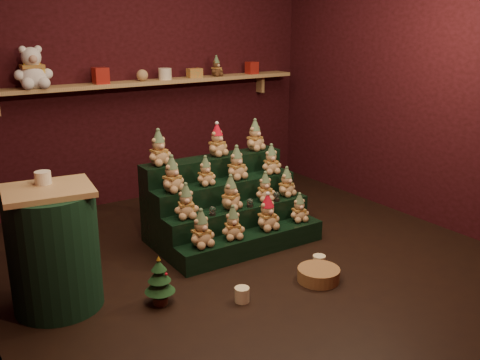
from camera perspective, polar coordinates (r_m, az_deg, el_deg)
ground at (r=4.58m, az=0.63°, el=-8.34°), size 4.00×4.00×0.00m
back_wall at (r=5.98m, az=-10.50°, el=11.33°), size 4.00×0.10×2.80m
right_wall at (r=5.58m, az=18.80°, el=10.33°), size 0.10×4.00×2.80m
back_shelf at (r=5.83m, az=-9.76°, el=10.18°), size 3.60×0.26×0.24m
riser_tier_front at (r=4.64m, az=1.31°, el=-6.77°), size 1.40×0.22×0.18m
riser_tier_midfront at (r=4.78m, az=-0.17°, el=-4.89°), size 1.40×0.22×0.36m
riser_tier_midback at (r=4.92m, az=-1.57°, el=-3.12°), size 1.40×0.22×0.54m
riser_tier_back at (r=5.07m, az=-2.88°, el=-1.44°), size 1.40×0.22×0.72m
teddy_0 at (r=4.32m, az=-4.16°, el=-5.18°), size 0.24×0.22×0.31m
teddy_1 at (r=4.46m, az=-0.77°, el=-4.57°), size 0.24×0.22×0.28m
teddy_2 at (r=4.65m, az=2.94°, el=-3.45°), size 0.23×0.21×0.31m
teddy_3 at (r=4.87m, az=6.33°, el=-2.94°), size 0.21×0.19×0.26m
teddy_4 at (r=4.43m, az=-5.78°, el=-2.26°), size 0.25×0.24×0.29m
teddy_5 at (r=4.61m, az=-1.01°, el=-1.37°), size 0.28×0.27×0.30m
teddy_6 at (r=4.83m, az=2.70°, el=-0.72°), size 0.22×0.21×0.26m
teddy_7 at (r=4.98m, az=4.98°, el=-0.19°), size 0.23×0.21×0.27m
teddy_8 at (r=4.54m, az=-7.27°, el=0.62°), size 0.27×0.26×0.30m
teddy_9 at (r=4.69m, az=-3.71°, el=0.96°), size 0.19×0.17×0.25m
teddy_10 at (r=4.86m, az=-0.37°, el=1.85°), size 0.24×0.22×0.30m
teddy_11 at (r=5.05m, az=3.34°, el=2.23°), size 0.22×0.21×0.27m
teddy_12 at (r=4.70m, az=-8.67°, el=3.43°), size 0.24×0.23×0.31m
teddy_13 at (r=4.97m, az=-2.46°, el=4.27°), size 0.25×0.24×0.29m
teddy_14 at (r=5.18m, az=1.60°, el=4.80°), size 0.26×0.24×0.29m
snow_globe_a at (r=4.50m, az=-2.95°, el=-3.29°), size 0.06×0.06×0.08m
snow_globe_b at (r=4.69m, az=1.08°, el=-2.42°), size 0.06×0.06×0.08m
snow_globe_c at (r=4.85m, az=3.89°, el=-1.74°), size 0.07×0.07×0.09m
side_table at (r=3.91m, az=-19.21°, el=-6.97°), size 0.63×0.61×0.88m
table_ornament at (r=3.84m, az=-20.28°, el=0.23°), size 0.11×0.11×0.09m
mini_christmas_tree at (r=3.87m, az=-8.58°, el=-10.57°), size 0.22×0.22×0.37m
mug_left at (r=3.91m, az=0.21°, el=-12.12°), size 0.11×0.11×0.11m
mug_right at (r=4.45m, az=8.43°, el=-8.61°), size 0.10×0.10×0.10m
wicker_basket at (r=4.24m, az=8.38°, el=-9.95°), size 0.39×0.39×0.10m
white_bear at (r=5.42m, az=-21.35°, el=11.67°), size 0.36×0.32×0.49m
brown_bear at (r=6.16m, az=-2.53°, el=12.02°), size 0.18×0.17×0.22m
gift_tin_red_a at (r=5.61m, az=-14.64°, el=10.72°), size 0.14×0.14×0.16m
gift_tin_cream at (r=5.88m, az=-8.00°, el=11.15°), size 0.14×0.14×0.12m
gift_tin_red_b at (r=6.43m, az=1.27°, el=11.88°), size 0.12×0.12×0.14m
shelf_plush_ball at (r=5.77m, az=-10.38°, el=10.94°), size 0.12×0.12×0.12m
scarf_gift_box at (r=6.04m, az=-4.86°, el=11.31°), size 0.16×0.10×0.10m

